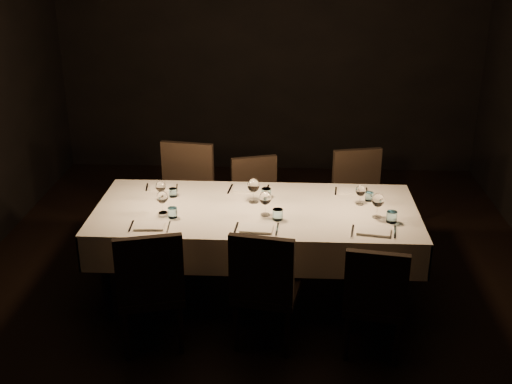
# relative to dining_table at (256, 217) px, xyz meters

# --- Properties ---
(room) EXTENTS (5.01, 6.01, 3.01)m
(room) POSITION_rel_dining_table_xyz_m (0.00, 0.00, 0.81)
(room) COLOR black
(room) RESTS_ON ground
(dining_table) EXTENTS (2.52, 1.12, 0.76)m
(dining_table) POSITION_rel_dining_table_xyz_m (0.00, 0.00, 0.00)
(dining_table) COLOR black
(dining_table) RESTS_ON ground
(chair_near_left) EXTENTS (0.55, 0.55, 0.94)m
(chair_near_left) POSITION_rel_dining_table_xyz_m (-0.69, -0.79, -0.17)
(chair_near_left) COLOR black
(chair_near_left) RESTS_ON ground
(place_setting_near_left) EXTENTS (0.33, 0.40, 0.18)m
(place_setting_near_left) POSITION_rel_dining_table_xyz_m (-0.71, -0.22, 0.15)
(place_setting_near_left) COLOR beige
(place_setting_near_left) RESTS_ON dining_table
(chair_near_center) EXTENTS (0.51, 0.51, 0.92)m
(chair_near_center) POSITION_rel_dining_table_xyz_m (0.10, -0.72, -0.18)
(chair_near_center) COLOR black
(chair_near_center) RESTS_ON ground
(place_setting_near_center) EXTENTS (0.35, 0.41, 0.19)m
(place_setting_near_center) POSITION_rel_dining_table_xyz_m (0.08, -0.22, 0.15)
(place_setting_near_center) COLOR beige
(place_setting_near_center) RESTS_ON dining_table
(chair_near_right) EXTENTS (0.47, 0.47, 0.87)m
(chair_near_right) POSITION_rel_dining_table_xyz_m (0.85, -0.80, -0.20)
(chair_near_right) COLOR black
(chair_near_right) RESTS_ON ground
(place_setting_near_right) EXTENTS (0.37, 0.42, 0.20)m
(place_setting_near_right) POSITION_rel_dining_table_xyz_m (0.93, -0.22, 0.15)
(place_setting_near_right) COLOR beige
(place_setting_near_right) RESTS_ON dining_table
(chair_far_left) EXTENTS (0.55, 0.55, 1.01)m
(chair_far_left) POSITION_rel_dining_table_xyz_m (-0.69, 0.74, -0.14)
(chair_far_left) COLOR black
(chair_far_left) RESTS_ON ground
(place_setting_far_left) EXTENTS (0.31, 0.39, 0.17)m
(place_setting_far_left) POSITION_rel_dining_table_xyz_m (-0.77, 0.22, 0.14)
(place_setting_far_left) COLOR beige
(place_setting_far_left) RESTS_ON dining_table
(chair_far_center) EXTENTS (0.53, 0.53, 0.88)m
(chair_far_center) POSITION_rel_dining_table_xyz_m (-0.03, 0.79, -0.20)
(chair_far_center) COLOR black
(chair_far_center) RESTS_ON ground
(place_setting_far_center) EXTENTS (0.37, 0.42, 0.20)m
(place_setting_far_center) POSITION_rel_dining_table_xyz_m (-0.02, 0.22, 0.15)
(place_setting_far_center) COLOR beige
(place_setting_far_center) RESTS_ON dining_table
(chair_far_right) EXTENTS (0.54, 0.54, 0.94)m
(chair_far_right) POSITION_rel_dining_table_xyz_m (0.90, 0.86, -0.17)
(chair_far_right) COLOR black
(chair_far_right) RESTS_ON ground
(place_setting_far_right) EXTENTS (0.30, 0.39, 0.17)m
(place_setting_far_right) POSITION_rel_dining_table_xyz_m (0.82, 0.22, 0.14)
(place_setting_far_right) COLOR beige
(place_setting_far_right) RESTS_ON dining_table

